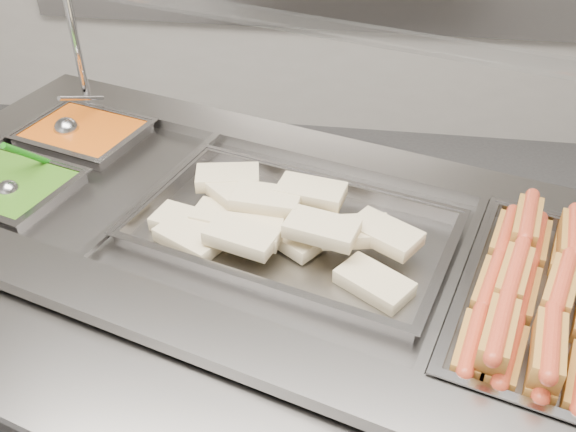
# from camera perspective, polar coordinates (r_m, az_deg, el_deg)

# --- Properties ---
(steam_counter) EXTENTS (2.09, 1.38, 0.92)m
(steam_counter) POSITION_cam_1_polar(r_m,az_deg,el_deg) (1.80, -1.51, -12.00)
(steam_counter) COLOR slate
(steam_counter) RESTS_ON ground
(tray_rail) EXTENTS (1.83, 0.88, 0.05)m
(tray_rail) POSITION_cam_1_polar(r_m,az_deg,el_deg) (1.21, -13.28, -15.74)
(tray_rail) COLOR gray
(tray_rail) RESTS_ON steam_counter
(sneeze_guard) EXTENTS (1.70, 0.78, 0.45)m
(sneeze_guard) POSITION_cam_1_polar(r_m,az_deg,el_deg) (1.48, 1.95, 16.21)
(sneeze_guard) COLOR #BCBDC1
(sneeze_guard) RESTS_ON steam_counter
(pan_hotdogs) EXTENTS (0.50, 0.64, 0.10)m
(pan_hotdogs) POSITION_cam_1_polar(r_m,az_deg,el_deg) (1.41, 22.39, -8.20)
(pan_hotdogs) COLOR gray
(pan_hotdogs) RESTS_ON steam_counter
(pan_wraps) EXTENTS (0.78, 0.59, 0.07)m
(pan_wraps) POSITION_cam_1_polar(r_m,az_deg,el_deg) (1.48, 0.36, -1.65)
(pan_wraps) COLOR gray
(pan_wraps) RESTS_ON steam_counter
(pan_beans) EXTENTS (0.37, 0.32, 0.10)m
(pan_beans) POSITION_cam_1_polar(r_m,az_deg,el_deg) (1.94, -17.52, 6.20)
(pan_beans) COLOR gray
(pan_beans) RESTS_ON steam_counter
(pan_peas) EXTENTS (0.37, 0.32, 0.10)m
(pan_peas) POSITION_cam_1_polar(r_m,az_deg,el_deg) (1.77, -23.50, 1.58)
(pan_peas) COLOR gray
(pan_peas) RESTS_ON steam_counter
(hotdogs_in_buns) EXTENTS (0.38, 0.59, 0.12)m
(hotdogs_in_buns) POSITION_cam_1_polar(r_m,az_deg,el_deg) (1.37, 22.14, -6.97)
(hotdogs_in_buns) COLOR #995F20
(hotdogs_in_buns) RESTS_ON pan_hotdogs
(tortilla_wraps) EXTENTS (0.63, 0.42, 0.10)m
(tortilla_wraps) POSITION_cam_1_polar(r_m,az_deg,el_deg) (1.46, -1.50, -0.36)
(tortilla_wraps) COLOR #D3BC8D
(tortilla_wraps) RESTS_ON pan_wraps
(ladle) EXTENTS (0.09, 0.20, 0.14)m
(ladle) POSITION_cam_1_polar(r_m,az_deg,el_deg) (1.94, -18.98, 7.45)
(ladle) COLOR #A4A4A8
(ladle) RESTS_ON pan_beans
(serving_spoon) EXTENTS (0.08, 0.17, 0.15)m
(serving_spoon) POSITION_cam_1_polar(r_m,az_deg,el_deg) (1.72, -23.30, 2.63)
(serving_spoon) COLOR #A4A4A8
(serving_spoon) RESTS_ON pan_peas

